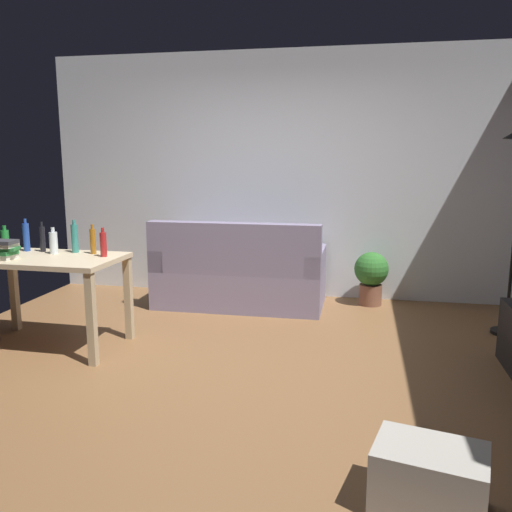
{
  "coord_description": "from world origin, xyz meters",
  "views": [
    {
      "loc": [
        0.94,
        -3.73,
        1.55
      ],
      "look_at": [
        0.1,
        0.5,
        0.75
      ],
      "focal_mm": 37.25,
      "sensor_mm": 36.0,
      "label": 1
    }
  ],
  "objects_px": {
    "bottle_clear": "(53,242)",
    "book_stack": "(3,249)",
    "potted_plant": "(371,274)",
    "couch": "(239,277)",
    "desk": "(47,270)",
    "bottle_blue": "(26,237)",
    "bottle_tall": "(75,238)",
    "bottle_red": "(103,244)",
    "bottle_amber": "(93,241)",
    "storage_box": "(429,479)",
    "bottle_dark": "(42,239)",
    "bottle_green": "(5,240)"
  },
  "relations": [
    {
      "from": "bottle_dark",
      "to": "bottle_green",
      "type": "bearing_deg",
      "value": -167.58
    },
    {
      "from": "bottle_tall",
      "to": "book_stack",
      "type": "xyz_separation_m",
      "value": [
        -0.4,
        -0.39,
        -0.04
      ]
    },
    {
      "from": "bottle_blue",
      "to": "storage_box",
      "type": "bearing_deg",
      "value": -29.65
    },
    {
      "from": "potted_plant",
      "to": "book_stack",
      "type": "height_order",
      "value": "book_stack"
    },
    {
      "from": "book_stack",
      "to": "couch",
      "type": "bearing_deg",
      "value": 47.58
    },
    {
      "from": "desk",
      "to": "bottle_clear",
      "type": "bearing_deg",
      "value": 93.26
    },
    {
      "from": "couch",
      "to": "bottle_tall",
      "type": "distance_m",
      "value": 1.8
    },
    {
      "from": "bottle_clear",
      "to": "bottle_amber",
      "type": "xyz_separation_m",
      "value": [
        0.32,
        0.06,
        0.01
      ]
    },
    {
      "from": "bottle_clear",
      "to": "couch",
      "type": "bearing_deg",
      "value": 46.99
    },
    {
      "from": "bottle_green",
      "to": "bottle_dark",
      "type": "xyz_separation_m",
      "value": [
        0.31,
        0.07,
        0.02
      ]
    },
    {
      "from": "bottle_tall",
      "to": "bottle_amber",
      "type": "height_order",
      "value": "bottle_tall"
    },
    {
      "from": "bottle_amber",
      "to": "bottle_red",
      "type": "distance_m",
      "value": 0.18
    },
    {
      "from": "potted_plant",
      "to": "bottle_green",
      "type": "xyz_separation_m",
      "value": [
        -3.09,
        -1.67,
        0.53
      ]
    },
    {
      "from": "bottle_clear",
      "to": "book_stack",
      "type": "bearing_deg",
      "value": -129.68
    },
    {
      "from": "couch",
      "to": "bottle_green",
      "type": "bearing_deg",
      "value": 38.14
    },
    {
      "from": "bottle_amber",
      "to": "storage_box",
      "type": "bearing_deg",
      "value": -35.22
    },
    {
      "from": "bottle_tall",
      "to": "desk",
      "type": "bearing_deg",
      "value": -122.45
    },
    {
      "from": "potted_plant",
      "to": "book_stack",
      "type": "distance_m",
      "value": 3.54
    },
    {
      "from": "bottle_blue",
      "to": "bottle_tall",
      "type": "relative_size",
      "value": 1.0
    },
    {
      "from": "couch",
      "to": "bottle_green",
      "type": "relative_size",
      "value": 7.77
    },
    {
      "from": "couch",
      "to": "bottle_clear",
      "type": "bearing_deg",
      "value": 46.99
    },
    {
      "from": "storage_box",
      "to": "bottle_tall",
      "type": "bearing_deg",
      "value": 146.22
    },
    {
      "from": "desk",
      "to": "potted_plant",
      "type": "height_order",
      "value": "desk"
    },
    {
      "from": "desk",
      "to": "couch",
      "type": "bearing_deg",
      "value": 50.99
    },
    {
      "from": "desk",
      "to": "bottle_red",
      "type": "distance_m",
      "value": 0.52
    },
    {
      "from": "bottle_amber",
      "to": "bottle_red",
      "type": "height_order",
      "value": "bottle_amber"
    },
    {
      "from": "bottle_tall",
      "to": "bottle_blue",
      "type": "bearing_deg",
      "value": -178.0
    },
    {
      "from": "bottle_dark",
      "to": "desk",
      "type": "bearing_deg",
      "value": -53.33
    },
    {
      "from": "bottle_amber",
      "to": "book_stack",
      "type": "distance_m",
      "value": 0.68
    },
    {
      "from": "bottle_clear",
      "to": "book_stack",
      "type": "xyz_separation_m",
      "value": [
        -0.25,
        -0.3,
        -0.01
      ]
    },
    {
      "from": "bottle_dark",
      "to": "bottle_clear",
      "type": "height_order",
      "value": "bottle_dark"
    },
    {
      "from": "desk",
      "to": "bottle_blue",
      "type": "distance_m",
      "value": 0.44
    },
    {
      "from": "desk",
      "to": "bottle_dark",
      "type": "height_order",
      "value": "bottle_dark"
    },
    {
      "from": "potted_plant",
      "to": "bottle_clear",
      "type": "xyz_separation_m",
      "value": [
        -2.64,
        -1.68,
        0.53
      ]
    },
    {
      "from": "bottle_dark",
      "to": "bottle_amber",
      "type": "bearing_deg",
      "value": -1.43
    },
    {
      "from": "bottle_clear",
      "to": "book_stack",
      "type": "distance_m",
      "value": 0.4
    },
    {
      "from": "bottle_blue",
      "to": "bottle_clear",
      "type": "bearing_deg",
      "value": -13.57
    },
    {
      "from": "couch",
      "to": "bottle_amber",
      "type": "bearing_deg",
      "value": 53.92
    },
    {
      "from": "bottle_dark",
      "to": "storage_box",
      "type": "bearing_deg",
      "value": -30.9
    },
    {
      "from": "bottle_dark",
      "to": "book_stack",
      "type": "xyz_separation_m",
      "value": [
        -0.1,
        -0.38,
        -0.03
      ]
    },
    {
      "from": "bottle_dark",
      "to": "bottle_clear",
      "type": "distance_m",
      "value": 0.17
    },
    {
      "from": "storage_box",
      "to": "bottle_blue",
      "type": "distance_m",
      "value": 3.7
    },
    {
      "from": "book_stack",
      "to": "bottle_tall",
      "type": "bearing_deg",
      "value": 44.62
    },
    {
      "from": "book_stack",
      "to": "bottle_clear",
      "type": "bearing_deg",
      "value": 50.32
    },
    {
      "from": "storage_box",
      "to": "bottle_dark",
      "type": "xyz_separation_m",
      "value": [
        -3.0,
        1.79,
        0.72
      ]
    },
    {
      "from": "potted_plant",
      "to": "bottle_blue",
      "type": "bearing_deg",
      "value": -151.36
    },
    {
      "from": "couch",
      "to": "bottle_amber",
      "type": "distance_m",
      "value": 1.71
    },
    {
      "from": "potted_plant",
      "to": "bottle_red",
      "type": "distance_m",
      "value": 2.82
    },
    {
      "from": "desk",
      "to": "bottle_blue",
      "type": "height_order",
      "value": "bottle_blue"
    },
    {
      "from": "bottle_red",
      "to": "desk",
      "type": "bearing_deg",
      "value": -168.88
    }
  ]
}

